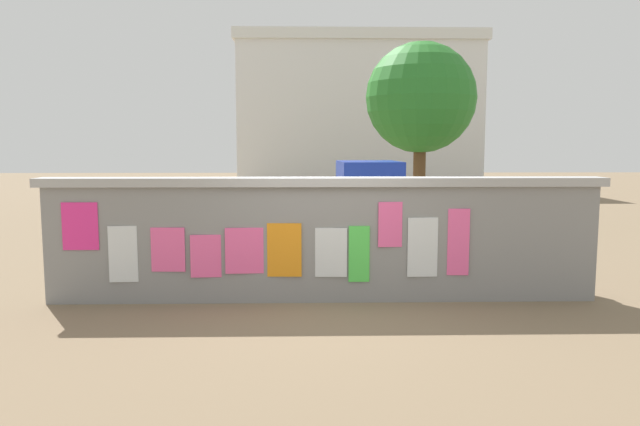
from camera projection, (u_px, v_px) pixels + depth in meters
ground at (315, 224)px, 16.37m from camera, size 60.00×60.00×0.00m
poster_wall at (322, 238)px, 8.32m from camera, size 7.84×0.42×1.74m
auto_rickshaw_truck at (320, 208)px, 12.13m from camera, size 3.67×1.69×1.85m
motorcycle at (489, 238)px, 11.04m from camera, size 1.90×0.56×0.87m
bicycle_near at (171, 227)px, 13.18m from camera, size 1.69×0.49×0.95m
bicycle_far at (456, 227)px, 13.24m from camera, size 1.69×0.46×0.95m
person_walking at (528, 221)px, 9.36m from camera, size 0.39×0.39×1.62m
tree_roadside at (421, 98)px, 18.07m from camera, size 3.35×3.35×5.27m
building_background at (357, 113)px, 29.88m from camera, size 11.86×5.15×7.48m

